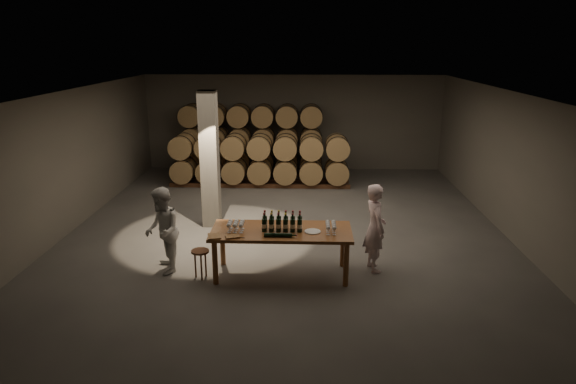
{
  "coord_description": "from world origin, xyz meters",
  "views": [
    {
      "loc": [
        0.44,
        -11.4,
        4.24
      ],
      "look_at": [
        0.06,
        -0.68,
        1.1
      ],
      "focal_mm": 32.0,
      "sensor_mm": 36.0,
      "label": 1
    }
  ],
  "objects_px": {
    "tasting_table": "(281,235)",
    "person_woman": "(162,231)",
    "bottle_cluster": "(282,224)",
    "stool": "(200,255)",
    "notebook_near": "(232,236)",
    "plate": "(313,231)",
    "person_man": "(375,228)"
  },
  "relations": [
    {
      "from": "tasting_table",
      "to": "stool",
      "type": "relative_size",
      "value": 4.73
    },
    {
      "from": "bottle_cluster",
      "to": "plate",
      "type": "height_order",
      "value": "bottle_cluster"
    },
    {
      "from": "notebook_near",
      "to": "person_man",
      "type": "height_order",
      "value": "person_man"
    },
    {
      "from": "stool",
      "to": "tasting_table",
      "type": "bearing_deg",
      "value": 7.39
    },
    {
      "from": "plate",
      "to": "notebook_near",
      "type": "height_order",
      "value": "notebook_near"
    },
    {
      "from": "tasting_table",
      "to": "stool",
      "type": "bearing_deg",
      "value": -172.61
    },
    {
      "from": "tasting_table",
      "to": "plate",
      "type": "xyz_separation_m",
      "value": [
        0.58,
        -0.08,
        0.11
      ]
    },
    {
      "from": "bottle_cluster",
      "to": "person_man",
      "type": "height_order",
      "value": "person_man"
    },
    {
      "from": "plate",
      "to": "person_man",
      "type": "distance_m",
      "value": 1.25
    },
    {
      "from": "tasting_table",
      "to": "person_man",
      "type": "xyz_separation_m",
      "value": [
        1.77,
        0.29,
        0.06
      ]
    },
    {
      "from": "person_woman",
      "to": "stool",
      "type": "bearing_deg",
      "value": 53.49
    },
    {
      "from": "tasting_table",
      "to": "person_woman",
      "type": "relative_size",
      "value": 1.57
    },
    {
      "from": "plate",
      "to": "person_man",
      "type": "relative_size",
      "value": 0.17
    },
    {
      "from": "plate",
      "to": "person_woman",
      "type": "height_order",
      "value": "person_woman"
    },
    {
      "from": "notebook_near",
      "to": "plate",
      "type": "bearing_deg",
      "value": -5.0
    },
    {
      "from": "stool",
      "to": "person_woman",
      "type": "xyz_separation_m",
      "value": [
        -0.75,
        0.25,
        0.38
      ]
    },
    {
      "from": "tasting_table",
      "to": "stool",
      "type": "xyz_separation_m",
      "value": [
        -1.49,
        -0.19,
        -0.35
      ]
    },
    {
      "from": "bottle_cluster",
      "to": "notebook_near",
      "type": "bearing_deg",
      "value": -156.11
    },
    {
      "from": "bottle_cluster",
      "to": "stool",
      "type": "distance_m",
      "value": 1.63
    },
    {
      "from": "bottle_cluster",
      "to": "stool",
      "type": "bearing_deg",
      "value": -173.22
    },
    {
      "from": "stool",
      "to": "notebook_near",
      "type": "bearing_deg",
      "value": -17.91
    },
    {
      "from": "tasting_table",
      "to": "person_man",
      "type": "relative_size",
      "value": 1.51
    },
    {
      "from": "notebook_near",
      "to": "tasting_table",
      "type": "bearing_deg",
      "value": 7.49
    },
    {
      "from": "bottle_cluster",
      "to": "notebook_near",
      "type": "relative_size",
      "value": 3.04
    },
    {
      "from": "plate",
      "to": "notebook_near",
      "type": "xyz_separation_m",
      "value": [
        -1.43,
        -0.32,
        0.01
      ]
    },
    {
      "from": "plate",
      "to": "stool",
      "type": "height_order",
      "value": "plate"
    },
    {
      "from": "notebook_near",
      "to": "person_woman",
      "type": "xyz_separation_m",
      "value": [
        -1.39,
        0.46,
        -0.08
      ]
    },
    {
      "from": "bottle_cluster",
      "to": "notebook_near",
      "type": "distance_m",
      "value": 0.96
    },
    {
      "from": "bottle_cluster",
      "to": "person_woman",
      "type": "distance_m",
      "value": 2.27
    },
    {
      "from": "tasting_table",
      "to": "stool",
      "type": "height_order",
      "value": "tasting_table"
    },
    {
      "from": "bottle_cluster",
      "to": "person_man",
      "type": "bearing_deg",
      "value": 9.93
    },
    {
      "from": "notebook_near",
      "to": "person_woman",
      "type": "height_order",
      "value": "person_woman"
    }
  ]
}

